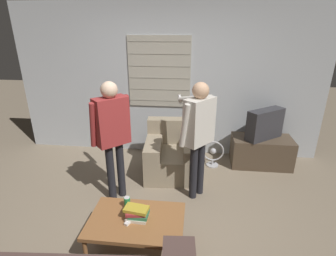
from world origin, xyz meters
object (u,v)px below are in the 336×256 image
object	(u,v)px
armchair_beige	(172,154)
floor_fan	(213,154)
book_stack	(137,213)
spare_remote	(130,221)
tv	(265,124)
person_right_standing	(198,128)
person_left_standing	(112,128)
coffee_table	(136,222)
soda_can	(127,202)

from	to	relation	value
armchair_beige	floor_fan	world-z (taller)	armchair_beige
armchair_beige	book_stack	xyz separation A→B (m)	(-0.19, -1.60, 0.15)
spare_remote	floor_fan	bearing A→B (deg)	90.60
armchair_beige	tv	xyz separation A→B (m)	(1.43, 0.38, 0.41)
person_right_standing	spare_remote	distance (m)	1.38
floor_fan	person_left_standing	bearing A→B (deg)	-143.22
armchair_beige	person_right_standing	distance (m)	0.97
tv	floor_fan	size ratio (longest dim) A/B	1.44
coffee_table	armchair_beige	bearing A→B (deg)	82.83
coffee_table	tv	distance (m)	2.60
soda_can	spare_remote	xyz separation A→B (m)	(0.08, -0.21, -0.05)
person_left_standing	spare_remote	size ratio (longest dim) A/B	11.74
tv	person_right_standing	size ratio (longest dim) A/B	0.41
armchair_beige	tv	world-z (taller)	tv
coffee_table	spare_remote	bearing A→B (deg)	-138.20
spare_remote	person_left_standing	bearing A→B (deg)	140.51
soda_can	spare_remote	bearing A→B (deg)	-69.73
person_left_standing	armchair_beige	bearing A→B (deg)	3.25
armchair_beige	person_right_standing	size ratio (longest dim) A/B	0.59
person_right_standing	book_stack	size ratio (longest dim) A/B	6.30
spare_remote	floor_fan	world-z (taller)	floor_fan
soda_can	spare_remote	size ratio (longest dim) A/B	0.94
coffee_table	person_left_standing	world-z (taller)	person_left_standing
book_stack	floor_fan	distance (m)	2.05
book_stack	spare_remote	xyz separation A→B (m)	(-0.06, -0.06, -0.05)
spare_remote	floor_fan	size ratio (longest dim) A/B	0.31
tv	soda_can	distance (m)	2.55
tv	person_left_standing	distance (m)	2.40
person_left_standing	book_stack	size ratio (longest dim) A/B	6.37
tv	soda_can	size ratio (longest dim) A/B	5.03
person_left_standing	floor_fan	bearing A→B (deg)	-7.37
tv	person_left_standing	xyz separation A→B (m)	(-2.11, -1.12, 0.28)
person_right_standing	book_stack	xyz separation A→B (m)	(-0.57, -1.02, -0.52)
person_left_standing	soda_can	size ratio (longest dim) A/B	12.53
person_right_standing	spare_remote	xyz separation A→B (m)	(-0.63, -1.09, -0.58)
armchair_beige	person_left_standing	size ratio (longest dim) A/B	0.58
person_right_standing	spare_remote	bearing A→B (deg)	-171.26
coffee_table	tv	bearing A→B (deg)	50.69
soda_can	floor_fan	xyz separation A→B (m)	(0.98, 1.70, -0.24)
spare_remote	floor_fan	xyz separation A→B (m)	(0.90, 1.92, -0.19)
person_right_standing	soda_can	bearing A→B (deg)	179.88
armchair_beige	coffee_table	bearing A→B (deg)	78.52
book_stack	tv	bearing A→B (deg)	50.61
person_right_standing	tv	bearing A→B (deg)	-8.90
book_stack	spare_remote	world-z (taller)	book_stack
person_left_standing	spare_remote	xyz separation A→B (m)	(0.43, -0.92, -0.59)
person_left_standing	floor_fan	size ratio (longest dim) A/B	3.59
tv	floor_fan	bearing A→B (deg)	-27.52
coffee_table	soda_can	bearing A→B (deg)	128.27
armchair_beige	soda_can	bearing A→B (deg)	72.77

